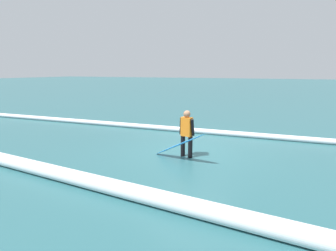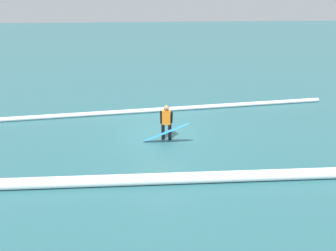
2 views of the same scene
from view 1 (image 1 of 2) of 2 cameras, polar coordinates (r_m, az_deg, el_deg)
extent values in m
plane|color=#2B5F65|center=(9.76, 4.34, -5.18)|extent=(182.20, 182.20, 0.00)
cylinder|color=black|center=(8.99, 4.47, -4.33)|extent=(0.14, 0.14, 0.68)
cylinder|color=black|center=(9.14, 2.99, -4.06)|extent=(0.14, 0.14, 0.68)
cube|color=orange|center=(8.92, 3.78, -0.23)|extent=(0.38, 0.27, 0.60)
sphere|color=#A26F50|center=(8.85, 3.81, 2.32)|extent=(0.22, 0.22, 0.22)
cylinder|color=black|center=(8.81, 4.94, -0.40)|extent=(0.09, 0.21, 0.54)
cylinder|color=black|center=(9.04, 2.64, -0.07)|extent=(0.09, 0.14, 0.53)
ellipsoid|color=#268CE5|center=(8.69, 2.19, -3.86)|extent=(1.94, 0.86, 1.01)
ellipsoid|color=blue|center=(8.69, 2.19, -3.83)|extent=(1.52, 0.58, 0.82)
cylinder|color=white|center=(13.06, -0.99, -0.50)|extent=(23.77, 1.40, 0.22)
cylinder|color=white|center=(6.47, -10.08, -12.23)|extent=(21.41, 2.05, 0.36)
camera|label=2|loc=(6.12, -103.67, 22.28)|focal=31.84mm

